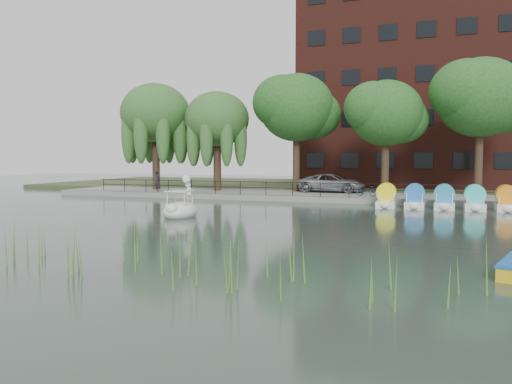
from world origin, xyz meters
The scene contains 17 objects.
ground_plane centered at (0.00, 0.00, 0.00)m, with size 120.00×120.00×0.00m, color #3B4D44.
promenade centered at (0.00, 16.00, 0.20)m, with size 40.00×6.00×0.40m, color gray.
kerb centered at (0.00, 13.05, 0.20)m, with size 40.00×0.25×0.40m, color gray.
land_strip centered at (0.00, 30.00, 0.18)m, with size 60.00×22.00×0.36m, color #47512D.
railing centered at (0.00, 13.25, 1.15)m, with size 32.00×0.05×1.00m.
apartment_building centered at (7.00, 29.97, 9.36)m, with size 20.00×10.07×18.00m.
willow_left centered at (-13.00, 16.50, 6.87)m, with size 5.88×5.88×9.01m.
willow_mid centered at (-7.50, 17.00, 6.25)m, with size 5.32×5.32×8.15m.
broadleaf_center centered at (-1.00, 18.00, 7.06)m, with size 6.00×6.00×9.25m.
broadleaf_right centered at (6.00, 17.50, 6.39)m, with size 5.40×5.40×8.32m.
broadleaf_far centered at (12.50, 18.50, 7.40)m, with size 6.30×6.30×9.71m.
minivan centered at (1.93, 17.89, 1.23)m, with size 5.95×2.73×1.66m, color gray.
bicycle centered at (5.00, 14.75, 0.90)m, with size 1.72×0.60×1.00m, color gray.
pedestrian centered at (-11.61, 14.32, 1.39)m, with size 0.71×0.48×1.98m, color black.
swan_boat centered at (-3.18, 2.45, 0.48)m, with size 1.84×2.74×2.20m.
pedal_boat_row centered at (11.75, 11.15, 0.61)m, with size 11.35×1.70×1.40m.
reed_bank centered at (2.00, -9.50, 0.60)m, with size 24.00×2.40×1.20m.
Camera 1 is at (9.31, -20.96, 3.15)m, focal length 35.00 mm.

